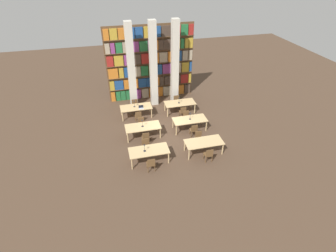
% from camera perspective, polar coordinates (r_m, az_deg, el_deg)
% --- Properties ---
extents(ground_plane, '(40.00, 40.00, 0.00)m').
position_cam_1_polar(ground_plane, '(16.56, -0.20, -1.51)').
color(ground_plane, '#4C3828').
extents(bookshelf_bank, '(6.42, 0.35, 5.50)m').
position_cam_1_polar(bookshelf_bank, '(19.76, -3.79, 13.27)').
color(bookshelf_bank, brown).
rests_on(bookshelf_bank, ground_plane).
extents(pillar_left, '(0.49, 0.49, 6.00)m').
position_cam_1_polar(pillar_left, '(18.42, -8.04, 12.55)').
color(pillar_left, beige).
rests_on(pillar_left, ground_plane).
extents(pillar_center, '(0.49, 0.49, 6.00)m').
position_cam_1_polar(pillar_center, '(18.62, -3.21, 13.06)').
color(pillar_center, beige).
rests_on(pillar_center, ground_plane).
extents(pillar_right, '(0.49, 0.49, 6.00)m').
position_cam_1_polar(pillar_right, '(18.95, 1.50, 13.47)').
color(pillar_right, beige).
rests_on(pillar_right, ground_plane).
extents(reading_table_0, '(2.13, 0.98, 0.76)m').
position_cam_1_polar(reading_table_0, '(14.06, -4.18, -5.51)').
color(reading_table_0, tan).
rests_on(reading_table_0, ground_plane).
extents(chair_0, '(0.42, 0.40, 0.87)m').
position_cam_1_polar(chair_0, '(13.62, -3.73, -8.24)').
color(chair_0, brown).
rests_on(chair_0, ground_plane).
extents(chair_1, '(0.42, 0.40, 0.87)m').
position_cam_1_polar(chair_1, '(14.79, -4.86, -4.33)').
color(chair_1, brown).
rests_on(chair_1, ground_plane).
extents(desk_lamp_0, '(0.14, 0.14, 0.47)m').
position_cam_1_polar(desk_lamp_0, '(13.78, -5.16, -4.45)').
color(desk_lamp_0, '#232328').
rests_on(desk_lamp_0, reading_table_0).
extents(reading_table_1, '(2.13, 0.98, 0.76)m').
position_cam_1_polar(reading_table_1, '(14.75, 7.82, -3.64)').
color(reading_table_1, tan).
rests_on(reading_table_1, ground_plane).
extents(chair_2, '(0.42, 0.40, 0.87)m').
position_cam_1_polar(chair_2, '(14.33, 8.81, -6.15)').
color(chair_2, brown).
rests_on(chair_2, ground_plane).
extents(chair_3, '(0.42, 0.40, 0.87)m').
position_cam_1_polar(chair_3, '(15.45, 6.73, -2.60)').
color(chair_3, brown).
rests_on(chair_3, ground_plane).
extents(reading_table_2, '(2.13, 0.98, 0.76)m').
position_cam_1_polar(reading_table_2, '(15.93, -5.48, -0.30)').
color(reading_table_2, tan).
rests_on(reading_table_2, ground_plane).
extents(chair_4, '(0.42, 0.40, 0.87)m').
position_cam_1_polar(chair_4, '(15.43, -4.89, -2.51)').
color(chair_4, brown).
rests_on(chair_4, ground_plane).
extents(chair_5, '(0.42, 0.40, 0.87)m').
position_cam_1_polar(chair_5, '(16.70, -5.80, 0.54)').
color(chair_5, brown).
rests_on(chair_5, ground_plane).
extents(desk_lamp_1, '(0.14, 0.14, 0.50)m').
position_cam_1_polar(desk_lamp_1, '(15.70, -5.63, 0.93)').
color(desk_lamp_1, '#232328').
rests_on(desk_lamp_1, reading_table_2).
extents(reading_table_3, '(2.13, 0.98, 0.76)m').
position_cam_1_polar(reading_table_3, '(16.59, 4.76, 1.25)').
color(reading_table_3, tan).
rests_on(reading_table_3, ground_plane).
extents(chair_6, '(0.42, 0.40, 0.87)m').
position_cam_1_polar(chair_6, '(16.10, 5.62, -0.83)').
color(chair_6, brown).
rests_on(chair_6, ground_plane).
extents(chair_7, '(0.42, 0.40, 0.87)m').
position_cam_1_polar(chair_7, '(17.33, 3.99, 1.99)').
color(chair_7, brown).
rests_on(chair_7, ground_plane).
extents(desk_lamp_2, '(0.14, 0.14, 0.49)m').
position_cam_1_polar(desk_lamp_2, '(16.38, 4.86, 2.46)').
color(desk_lamp_2, '#232328').
rests_on(desk_lamp_2, reading_table_3).
extents(reading_table_4, '(2.13, 0.98, 0.76)m').
position_cam_1_polar(reading_table_4, '(18.02, -6.96, 3.95)').
color(reading_table_4, tan).
rests_on(reading_table_4, ground_plane).
extents(chair_8, '(0.42, 0.40, 0.87)m').
position_cam_1_polar(chair_8, '(17.47, -6.48, 2.12)').
color(chair_8, brown).
rests_on(chair_8, ground_plane).
extents(chair_9, '(0.42, 0.40, 0.87)m').
position_cam_1_polar(chair_9, '(18.80, -7.18, 4.52)').
color(chair_9, brown).
rests_on(chair_9, ground_plane).
extents(desk_lamp_3, '(0.14, 0.14, 0.49)m').
position_cam_1_polar(desk_lamp_3, '(17.85, -7.38, 5.11)').
color(desk_lamp_3, '#232328').
rests_on(desk_lamp_3, reading_table_4).
extents(laptop, '(0.32, 0.22, 0.21)m').
position_cam_1_polar(laptop, '(17.74, -5.86, 3.93)').
color(laptop, silver).
rests_on(laptop, reading_table_4).
extents(reading_table_5, '(2.13, 0.98, 0.76)m').
position_cam_1_polar(reading_table_5, '(18.44, 2.60, 4.91)').
color(reading_table_5, tan).
rests_on(reading_table_5, ground_plane).
extents(chair_10, '(0.42, 0.40, 0.87)m').
position_cam_1_polar(chair_10, '(17.90, 3.24, 3.14)').
color(chair_10, brown).
rests_on(chair_10, ground_plane).
extents(chair_11, '(0.42, 0.40, 0.87)m').
position_cam_1_polar(chair_11, '(19.19, 1.92, 5.43)').
color(chair_11, brown).
rests_on(chair_11, ground_plane).
extents(desk_lamp_4, '(0.14, 0.14, 0.44)m').
position_cam_1_polar(desk_lamp_4, '(18.21, 2.43, 5.86)').
color(desk_lamp_4, '#232328').
rests_on(desk_lamp_4, reading_table_5).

